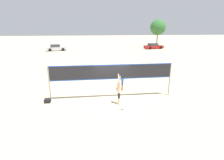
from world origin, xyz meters
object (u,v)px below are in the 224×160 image
object	(u,v)px
gear_bag	(47,101)
tree_left_cluster	(158,27)
player_spiker	(119,89)
player_blocker	(122,77)
parked_car_near	(56,48)
volleyball_net	(112,74)
volleyball	(122,108)
parked_car_mid	(154,46)

from	to	relation	value
gear_bag	tree_left_cluster	bearing A→B (deg)	58.67
player_spiker	player_blocker	xyz separation A→B (m)	(0.72, 2.63, 0.04)
player_blocker	tree_left_cluster	world-z (taller)	tree_left_cluster
player_spiker	parked_car_near	bearing A→B (deg)	17.42
volleyball_net	volleyball	distance (m)	2.67
volleyball	parked_car_mid	world-z (taller)	parked_car_mid
player_spiker	parked_car_mid	world-z (taller)	player_spiker
volleyball_net	gear_bag	distance (m)	4.90
volleyball	parked_car_near	distance (m)	31.79
volleyball_net	parked_car_near	distance (m)	29.80
parked_car_near	volleyball_net	bearing A→B (deg)	-83.30
player_spiker	gear_bag	distance (m)	5.06
volleyball_net	volleyball	size ratio (longest dim) A/B	39.25
player_blocker	parked_car_mid	size ratio (longest dim) A/B	0.45
player_spiker	parked_car_near	size ratio (longest dim) A/B	0.45
parked_car_near	volleyball	bearing A→B (deg)	-83.63
player_spiker	tree_left_cluster	size ratio (longest dim) A/B	0.29
gear_bag	volleyball_net	bearing A→B (deg)	3.49
volleyball	parked_car_mid	bearing A→B (deg)	66.78
tree_left_cluster	player_blocker	bearing A→B (deg)	-115.26
volleyball_net	gear_bag	bearing A→B (deg)	-176.51
volleyball	parked_car_mid	distance (m)	33.90
volleyball_net	parked_car_near	size ratio (longest dim) A/B	1.91
player_blocker	parked_car_mid	xyz separation A→B (m)	(12.74, 27.68, -0.54)
volleyball	parked_car_mid	xyz separation A→B (m)	(13.36, 31.15, 0.48)
volleyball_net	parked_car_mid	bearing A→B (deg)	64.71
gear_bag	parked_car_mid	size ratio (longest dim) A/B	0.09
gear_bag	volleyball	bearing A→B (deg)	-18.73
player_blocker	gear_bag	world-z (taller)	player_blocker
volleyball_net	player_blocker	size ratio (longest dim) A/B	4.13
volleyball	parked_car_mid	size ratio (longest dim) A/B	0.05
parked_car_near	parked_car_mid	size ratio (longest dim) A/B	0.97
player_blocker	parked_car_mid	distance (m)	30.48
volleyball_net	parked_car_mid	size ratio (longest dim) A/B	1.84
volleyball	player_blocker	bearing A→B (deg)	79.84
volleyball	gear_bag	bearing A→B (deg)	161.27
volleyball_net	player_blocker	xyz separation A→B (m)	(1.05, 1.49, -0.74)
parked_car_near	tree_left_cluster	xyz separation A→B (m)	(25.62, 6.23, 4.36)
volleyball	player_spiker	bearing A→B (deg)	96.73
volleyball_net	parked_car_near	bearing A→B (deg)	107.47
volleyball_net	tree_left_cluster	bearing A→B (deg)	64.28
gear_bag	tree_left_cluster	xyz separation A→B (m)	(21.25, 34.91, 4.85)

